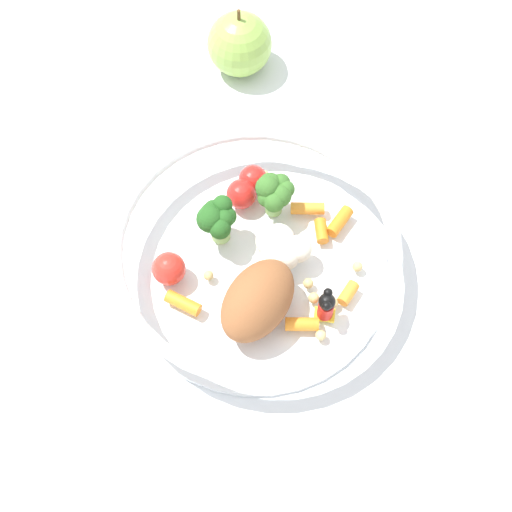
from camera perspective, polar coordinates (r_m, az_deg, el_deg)
The scene contains 3 objects.
ground_plane at distance 0.70m, azimuth 0.08°, elevation -2.47°, with size 2.40×2.40×0.00m, color white.
food_container at distance 0.68m, azimuth 0.05°, elevation 0.02°, with size 0.26×0.26×0.06m.
loose_apple at distance 0.83m, azimuth -1.25°, elevation 15.79°, with size 0.07×0.07×0.08m.
Camera 1 is at (-0.27, -0.14, 0.63)m, focal length 52.71 mm.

